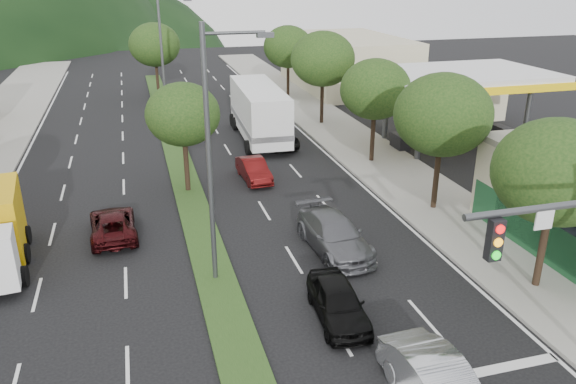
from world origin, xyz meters
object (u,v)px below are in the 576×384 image
object	(u,v)px
tree_r_c	(375,89)
tree_r_d	(323,59)
car_queue_a	(338,302)
car_queue_c	(254,170)
streetlight_near	(214,146)
car_queue_d	(276,137)
streetlight_mid	(165,54)
car_queue_b	(334,234)
tree_med_far	(154,45)
suv_maroon	(113,224)
tree_med_near	(183,115)
tree_r_b	(443,115)
motorhome	(259,111)
tree_r_a	(556,172)
tree_r_e	(288,47)

from	to	relation	value
tree_r_c	tree_r_d	bearing A→B (deg)	90.00
car_queue_a	car_queue_c	distance (m)	14.72
streetlight_near	car_queue_d	xyz separation A→B (m)	(6.74, 17.13, -4.89)
streetlight_mid	car_queue_b	distance (m)	24.91
car_queue_d	tree_r_c	bearing A→B (deg)	-49.73
tree_med_far	suv_maroon	xyz separation A→B (m)	(-3.97, -30.77, -4.40)
streetlight_near	car_queue_a	bearing A→B (deg)	-47.17
tree_med_near	car_queue_d	bearing A→B (deg)	45.73
tree_r_b	tree_med_near	size ratio (longest dim) A/B	1.15
car_queue_c	motorhome	distance (m)	8.87
tree_r_a	suv_maroon	distance (m)	18.92
tree_r_d	car_queue_a	xyz separation A→B (m)	(-8.21, -25.87, -4.49)
tree_r_d	tree_r_e	size ratio (longest dim) A/B	1.07
tree_r_a	streetlight_near	world-z (taller)	streetlight_near
tree_r_a	tree_r_d	distance (m)	26.00
streetlight_near	motorhome	xyz separation A→B (m)	(6.05, 19.30, -3.53)
car_queue_d	car_queue_c	bearing A→B (deg)	-119.69
suv_maroon	tree_r_e	bearing A→B (deg)	-123.61
tree_r_e	streetlight_mid	size ratio (longest dim) A/B	0.67
car_queue_b	car_queue_d	bearing A→B (deg)	81.35
tree_r_e	car_queue_a	size ratio (longest dim) A/B	1.66
tree_r_b	car_queue_a	xyz separation A→B (m)	(-8.21, -7.87, -4.35)
suv_maroon	tree_r_a	bearing A→B (deg)	147.18
tree_r_b	suv_maroon	size ratio (longest dim) A/B	1.58
tree_r_a	car_queue_b	distance (m)	9.25
streetlight_mid	tree_med_near	bearing A→B (deg)	-90.78
tree_r_e	car_queue_c	size ratio (longest dim) A/B	1.74
tree_med_far	streetlight_near	size ratio (longest dim) A/B	0.69
tree_r_c	streetlight_mid	bearing A→B (deg)	132.22
streetlight_mid	suv_maroon	bearing A→B (deg)	-101.92
tree_r_d	suv_maroon	bearing A→B (deg)	-133.59
tree_r_e	car_queue_d	world-z (taller)	tree_r_e
tree_med_near	streetlight_near	bearing A→B (deg)	-88.82
car_queue_b	tree_r_e	bearing A→B (deg)	74.69
suv_maroon	tree_r_d	bearing A→B (deg)	-136.39
car_queue_c	tree_r_a	bearing A→B (deg)	-64.65
tree_r_e	motorhome	xyz separation A→B (m)	(-5.75, -12.70, -2.84)
tree_med_near	car_queue_b	xyz separation A→B (m)	(5.47, -8.87, -3.66)
tree_med_near	streetlight_mid	xyz separation A→B (m)	(0.21, 15.00, 1.16)
car_queue_a	car_queue_d	bearing A→B (deg)	85.61
tree_med_far	suv_maroon	bearing A→B (deg)	-97.35
tree_med_near	tree_med_far	distance (m)	26.01
tree_r_b	tree_r_c	world-z (taller)	tree_r_b
motorhome	suv_maroon	bearing A→B (deg)	-123.50
tree_r_c	tree_r_e	distance (m)	20.00
suv_maroon	car_queue_b	xyz separation A→B (m)	(9.43, -4.10, 0.15)
streetlight_near	car_queue_b	world-z (taller)	streetlight_near
tree_r_d	car_queue_d	bearing A→B (deg)	-136.04
tree_r_c	motorhome	distance (m)	9.68
tree_r_b	tree_r_d	world-z (taller)	tree_r_d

